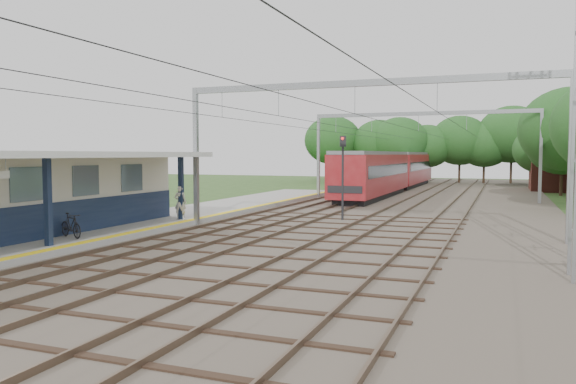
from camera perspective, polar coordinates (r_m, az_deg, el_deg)
The scene contains 14 objects.
ground at distance 14.14m, azimuth -22.85°, elevation -11.53°, with size 160.00×160.00×0.00m, color #2D4C1E.
ballast_bed at distance 40.32m, azimuth 13.12°, elevation -1.41°, with size 18.00×90.00×0.10m, color #473D33.
platform at distance 29.45m, azimuth -14.45°, elevation -3.10°, with size 5.00×52.00×0.35m, color gray.
yellow_stripe at distance 28.19m, azimuth -10.73°, elevation -2.99°, with size 0.45×52.00×0.01m, color yellow.
station_building at distance 24.96m, azimuth -26.52°, elevation -0.31°, with size 3.41×18.00×3.40m.
canopy at distance 23.41m, azimuth -26.61°, elevation 3.36°, with size 6.40×20.00×3.44m.
rail_tracks at distance 40.73m, azimuth 9.64°, elevation -1.14°, with size 11.80×88.00×0.15m.
catenary_system at distance 35.64m, azimuth 11.21°, elevation 6.73°, with size 17.22×88.00×7.00m.
tree_band at distance 67.15m, azimuth 16.28°, elevation 4.76°, with size 31.72×30.88×8.82m.
house_far at distance 62.11m, azimuth 27.11°, elevation 3.02°, with size 8.00×6.12×8.66m.
person at distance 29.32m, azimuth -10.88°, elevation -1.04°, with size 0.63×0.41×1.72m, color white.
bicycle at distance 24.01m, azimuth -21.19°, elevation -3.19°, with size 0.47×1.65×0.99m, color black.
train at distance 55.71m, azimuth 10.71°, elevation 2.19°, with size 2.90×36.12×3.81m.
signal_post at distance 30.60m, azimuth 5.58°, elevation 2.61°, with size 0.37×0.33×4.67m.
Camera 1 is at (9.53, -9.77, 3.68)m, focal length 35.00 mm.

